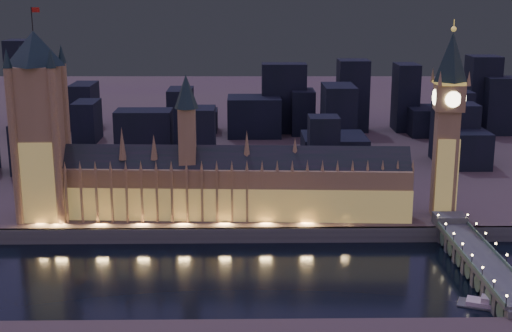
{
  "coord_description": "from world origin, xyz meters",
  "views": [
    {
      "loc": [
        -0.87,
        -312.44,
        130.98
      ],
      "look_at": [
        5.0,
        55.0,
        38.0
      ],
      "focal_mm": 50.0,
      "sensor_mm": 36.0,
      "label": 1
    }
  ],
  "objects_px": {
    "palace_of_westminster": "(223,184)",
    "elizabeth_tower": "(448,109)",
    "victoria_tower": "(39,117)",
    "westminster_bridge": "(478,262)",
    "river_boat": "(507,306)"
  },
  "relations": [
    {
      "from": "victoria_tower",
      "to": "westminster_bridge",
      "type": "distance_m",
      "value": 234.61
    },
    {
      "from": "elizabeth_tower",
      "to": "westminster_bridge",
      "type": "xyz_separation_m",
      "value": [
        -0.21,
        -65.38,
        -61.22
      ]
    },
    {
      "from": "palace_of_westminster",
      "to": "victoria_tower",
      "type": "bearing_deg",
      "value": 179.9
    },
    {
      "from": "victoria_tower",
      "to": "westminster_bridge",
      "type": "relative_size",
      "value": 1.0
    },
    {
      "from": "elizabeth_tower",
      "to": "palace_of_westminster",
      "type": "bearing_deg",
      "value": -179.92
    },
    {
      "from": "river_boat",
      "to": "victoria_tower",
      "type": "bearing_deg",
      "value": 154.74
    },
    {
      "from": "westminster_bridge",
      "to": "river_boat",
      "type": "xyz_separation_m",
      "value": [
        0.42,
        -37.57,
        -4.44
      ]
    },
    {
      "from": "palace_of_westminster",
      "to": "elizabeth_tower",
      "type": "bearing_deg",
      "value": 0.08
    },
    {
      "from": "palace_of_westminster",
      "to": "river_boat",
      "type": "distance_m",
      "value": 160.64
    },
    {
      "from": "westminster_bridge",
      "to": "elizabeth_tower",
      "type": "bearing_deg",
      "value": 89.82
    },
    {
      "from": "victoria_tower",
      "to": "river_boat",
      "type": "distance_m",
      "value": 249.16
    },
    {
      "from": "palace_of_westminster",
      "to": "westminster_bridge",
      "type": "height_order",
      "value": "palace_of_westminster"
    },
    {
      "from": "palace_of_westminster",
      "to": "victoria_tower",
      "type": "distance_m",
      "value": 104.2
    },
    {
      "from": "palace_of_westminster",
      "to": "westminster_bridge",
      "type": "relative_size",
      "value": 1.79
    },
    {
      "from": "palace_of_westminster",
      "to": "river_boat",
      "type": "height_order",
      "value": "palace_of_westminster"
    }
  ]
}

